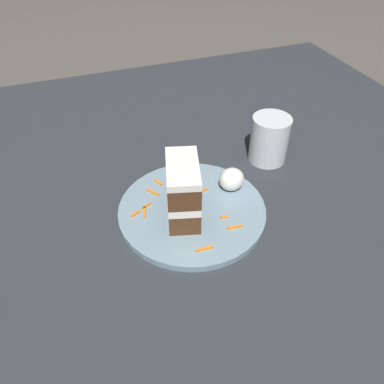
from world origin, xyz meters
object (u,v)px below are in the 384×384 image
cake_slice (183,191)px  orange_garnish (184,177)px  plate (192,210)px  cream_dollop (232,179)px  drinking_glass (269,142)px

cake_slice → orange_garnish: 0.10m
plate → cream_dollop: 0.09m
plate → orange_garnish: size_ratio=4.82×
cream_dollop → orange_garnish: (-0.07, 0.06, -0.02)m
plate → cake_slice: bearing=-155.9°
cream_dollop → drinking_glass: (0.11, 0.07, 0.01)m
orange_garnish → drinking_glass: size_ratio=0.56×
plate → cream_dollop: cream_dollop is taller
cream_dollop → cake_slice: bearing=-163.0°
drinking_glass → cake_slice: bearing=-154.2°
plate → drinking_glass: bearing=25.9°
cake_slice → cream_dollop: cake_slice is taller
cake_slice → cream_dollop: size_ratio=2.42×
cake_slice → drinking_glass: bearing=-138.4°
cream_dollop → orange_garnish: bearing=140.6°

